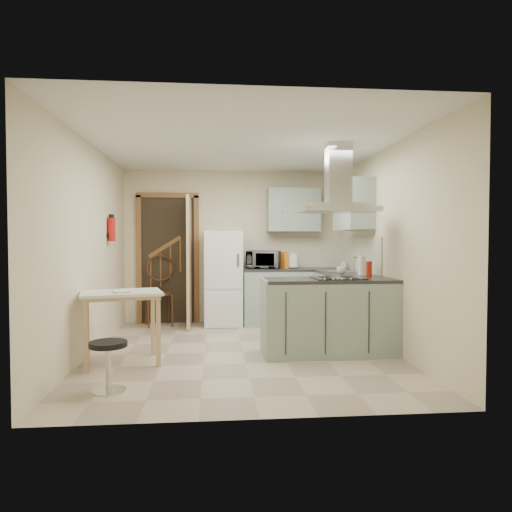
{
  "coord_description": "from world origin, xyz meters",
  "views": [
    {
      "loc": [
        -0.33,
        -5.49,
        1.36
      ],
      "look_at": [
        0.2,
        0.45,
        1.15
      ],
      "focal_mm": 32.0,
      "sensor_mm": 36.0,
      "label": 1
    }
  ],
  "objects": [
    {
      "name": "doorway",
      "position": [
        -1.1,
        2.07,
        1.05
      ],
      "size": [
        1.1,
        0.12,
        2.1
      ],
      "primitive_type": "cube",
      "color": "brown",
      "rests_on": "floor"
    },
    {
      "name": "cup",
      "position": [
        1.37,
        0.53,
        0.95
      ],
      "size": [
        0.15,
        0.15,
        0.1
      ],
      "primitive_type": "imported",
      "rotation": [
        0.0,
        0.0,
        -0.25
      ],
      "color": "silver",
      "rests_on": "counter_right"
    },
    {
      "name": "sink",
      "position": [
        1.5,
        0.95,
        0.91
      ],
      "size": [
        0.45,
        0.4,
        0.01
      ],
      "primitive_type": "cube",
      "color": "silver",
      "rests_on": "counter_right"
    },
    {
      "name": "wall_cabinet_back",
      "position": [
        0.95,
        1.93,
        1.85
      ],
      "size": [
        0.85,
        0.35,
        0.7
      ],
      "primitive_type": "cube",
      "color": "#9EB2A0",
      "rests_on": "back_wall"
    },
    {
      "name": "wall_cabinet_right",
      "position": [
        1.62,
        0.85,
        1.85
      ],
      "size": [
        0.35,
        0.9,
        0.7
      ],
      "primitive_type": "cube",
      "color": "#9EB2A0",
      "rests_on": "right_wall"
    },
    {
      "name": "stool",
      "position": [
        -1.29,
        -1.33,
        0.23
      ],
      "size": [
        0.37,
        0.37,
        0.45
      ],
      "primitive_type": "cylinder",
      "rotation": [
        0.0,
        0.0,
        -0.09
      ],
      "color": "black",
      "rests_on": "floor"
    },
    {
      "name": "right_wall",
      "position": [
        1.8,
        0.0,
        1.25
      ],
      "size": [
        0.0,
        4.2,
        4.2
      ],
      "primitive_type": "plane",
      "rotation": [
        1.57,
        0.0,
        -1.57
      ],
      "color": "beige",
      "rests_on": "floor"
    },
    {
      "name": "extractor_hood",
      "position": [
        1.12,
        -0.18,
        1.72
      ],
      "size": [
        0.9,
        0.55,
        0.1
      ],
      "primitive_type": "cube",
      "color": "silver",
      "rests_on": "ceiling"
    },
    {
      "name": "splashback",
      "position": [
        0.96,
        2.09,
        1.15
      ],
      "size": [
        1.68,
        0.02,
        0.5
      ],
      "primitive_type": "cube",
      "color": "beige",
      "rests_on": "counter_back"
    },
    {
      "name": "counter_back",
      "position": [
        0.66,
        1.8,
        0.45
      ],
      "size": [
        1.08,
        0.6,
        0.9
      ],
      "primitive_type": "cube",
      "color": "#9EB2A0",
      "rests_on": "floor"
    },
    {
      "name": "kettle",
      "position": [
        0.94,
        1.83,
        1.03
      ],
      "size": [
        0.19,
        0.19,
        0.25
      ],
      "primitive_type": "cylinder",
      "rotation": [
        0.0,
        0.0,
        -0.14
      ],
      "color": "white",
      "rests_on": "counter_back"
    },
    {
      "name": "floor",
      "position": [
        0.0,
        0.0,
        0.0
      ],
      "size": [
        4.2,
        4.2,
        0.0
      ],
      "primitive_type": "plane",
      "color": "#B6A68D",
      "rests_on": "ground"
    },
    {
      "name": "back_wall",
      "position": [
        0.0,
        2.1,
        1.25
      ],
      "size": [
        3.6,
        0.0,
        3.6
      ],
      "primitive_type": "plane",
      "rotation": [
        1.57,
        0.0,
        0.0
      ],
      "color": "beige",
      "rests_on": "floor"
    },
    {
      "name": "paper_towel",
      "position": [
        1.57,
        0.26,
        1.03
      ],
      "size": [
        0.13,
        0.13,
        0.26
      ],
      "primitive_type": "cylinder",
      "rotation": [
        0.0,
        0.0,
        -0.29
      ],
      "color": "white",
      "rests_on": "counter_right"
    },
    {
      "name": "counter_right",
      "position": [
        1.5,
        1.12,
        0.45
      ],
      "size": [
        0.6,
        1.95,
        0.9
      ],
      "primitive_type": "cube",
      "color": "#9EB2A0",
      "rests_on": "floor"
    },
    {
      "name": "hob",
      "position": [
        1.12,
        -0.18,
        0.91
      ],
      "size": [
        0.58,
        0.5,
        0.01
      ],
      "primitive_type": "cube",
      "color": "black",
      "rests_on": "peninsula"
    },
    {
      "name": "drop_leaf_table",
      "position": [
        -1.36,
        -0.41,
        0.4
      ],
      "size": [
        0.98,
        0.82,
        0.8
      ],
      "primitive_type": "cube",
      "rotation": [
        0.0,
        0.0,
        0.24
      ],
      "color": "tan",
      "rests_on": "floor"
    },
    {
      "name": "left_wall",
      "position": [
        -1.8,
        0.0,
        1.25
      ],
      "size": [
        0.0,
        4.2,
        4.2
      ],
      "primitive_type": "plane",
      "rotation": [
        1.57,
        0.0,
        1.57
      ],
      "color": "beige",
      "rests_on": "floor"
    },
    {
      "name": "fridge",
      "position": [
        -0.2,
        1.8,
        0.75
      ],
      "size": [
        0.6,
        0.6,
        1.5
      ],
      "primitive_type": "cube",
      "color": "white",
      "rests_on": "floor"
    },
    {
      "name": "book",
      "position": [
        -1.42,
        -0.49,
        0.85
      ],
      "size": [
        0.23,
        0.27,
        0.1
      ],
      "primitive_type": "imported",
      "rotation": [
        0.0,
        0.0,
        0.33
      ],
      "color": "#A34F36",
      "rests_on": "drop_leaf_table"
    },
    {
      "name": "microwave",
      "position": [
        0.45,
        1.83,
        1.04
      ],
      "size": [
        0.59,
        0.48,
        0.29
      ],
      "primitive_type": "imported",
      "rotation": [
        0.0,
        0.0,
        -0.29
      ],
      "color": "black",
      "rests_on": "counter_back"
    },
    {
      "name": "ceiling",
      "position": [
        0.0,
        0.0,
        2.5
      ],
      "size": [
        4.2,
        4.2,
        0.0
      ],
      "primitive_type": "plane",
      "rotation": [
        3.14,
        0.0,
        0.0
      ],
      "color": "silver",
      "rests_on": "back_wall"
    },
    {
      "name": "peninsula",
      "position": [
        1.02,
        -0.18,
        0.45
      ],
      "size": [
        1.55,
        0.65,
        0.9
      ],
      "primitive_type": "cube",
      "color": "#9EB2A0",
      "rests_on": "floor"
    },
    {
      "name": "soap_bottle",
      "position": [
        1.69,
        1.52,
        0.98
      ],
      "size": [
        0.1,
        0.1,
        0.16
      ],
      "primitive_type": "imported",
      "rotation": [
        0.0,
        0.0,
        -0.42
      ],
      "color": "silver",
      "rests_on": "counter_right"
    },
    {
      "name": "cereal_box",
      "position": [
        0.78,
        1.84,
        1.03
      ],
      "size": [
        0.14,
        0.19,
        0.27
      ],
      "primitive_type": "cube",
      "rotation": [
        0.0,
        0.0,
        0.42
      ],
      "color": "orange",
      "rests_on": "counter_back"
    },
    {
      "name": "red_bottle",
      "position": [
        1.54,
        -0.08,
        1.0
      ],
      "size": [
        0.08,
        0.08,
        0.2
      ],
      "primitive_type": "cylinder",
      "rotation": [
        0.0,
        0.0,
        0.25
      ],
      "color": "#A51C0E",
      "rests_on": "peninsula"
    },
    {
      "name": "bentwood_chair",
      "position": [
        -1.22,
        1.82,
        0.51
      ],
      "size": [
        0.55,
        0.55,
        1.02
      ],
      "primitive_type": "cube",
      "rotation": [
        0.0,
        0.0,
        0.24
      ],
      "color": "#522D1B",
      "rests_on": "floor"
    },
    {
      "name": "fire_extinguisher",
      "position": [
        -1.74,
        0.9,
        1.5
      ],
      "size": [
        0.1,
        0.1,
        0.32
      ],
      "primitive_type": "cylinder",
      "color": "#B2140F",
      "rests_on": "left_wall"
    }
  ]
}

